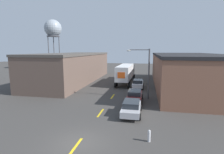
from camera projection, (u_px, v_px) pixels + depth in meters
ground_plane at (78, 143)px, 13.02m from camera, size 160.00×160.00×0.00m
road_centerline at (101, 113)px, 19.32m from camera, size 0.20×16.63×0.01m
warehouse_left at (74, 67)px, 38.72m from camera, size 9.02×27.77×6.22m
warehouse_right at (187, 71)px, 32.23m from camera, size 11.74×29.03×6.18m
semi_truck at (126, 72)px, 36.96m from camera, size 2.97×13.05×3.84m
parked_car_right_mid at (135, 96)px, 23.52m from camera, size 2.10×4.65×1.54m
parked_car_right_far at (138, 83)px, 31.99m from camera, size 2.10×4.65×1.54m
parked_car_right_near at (131, 107)px, 18.71m from camera, size 2.10×4.65×1.54m
water_tower at (53, 29)px, 61.21m from camera, size 5.98×5.98×17.43m
street_lamp at (146, 69)px, 24.48m from camera, size 3.25×0.32×7.07m
fire_hydrant at (149, 136)px, 13.18m from camera, size 0.22×0.22×0.94m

